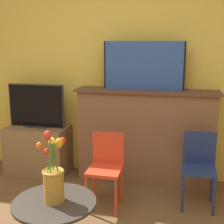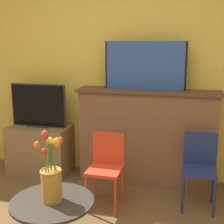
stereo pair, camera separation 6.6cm
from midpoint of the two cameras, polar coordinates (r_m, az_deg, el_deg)
name	(u,v)px [view 1 (the left image)]	position (r m, az deg, el deg)	size (l,w,h in m)	color
wall_back	(119,59)	(3.56, 0.80, 9.70)	(8.00, 0.06, 2.70)	#EAC651
fireplace_mantel	(146,135)	(3.46, 5.62, -4.22)	(1.53, 0.35, 1.04)	brown
painting	(144,66)	(3.33, 5.23, 8.44)	(0.86, 0.03, 0.51)	black
tv_stand	(38,150)	(3.84, -13.80, -6.74)	(0.72, 0.41, 0.56)	olive
tv_monitor	(36,106)	(3.71, -14.18, 0.99)	(0.67, 0.12, 0.50)	#2D2D2D
chair_red	(106,164)	(2.96, -1.72, -9.55)	(0.31, 0.31, 0.70)	red
chair_blue	(199,164)	(3.08, 15.03, -9.11)	(0.31, 0.31, 0.70)	navy
side_table	(55,220)	(2.40, -11.16, -18.81)	(0.59, 0.59, 0.44)	#332D28
vase_tulips	(53,179)	(2.25, -11.50, -11.99)	(0.16, 0.18, 0.53)	#B78433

